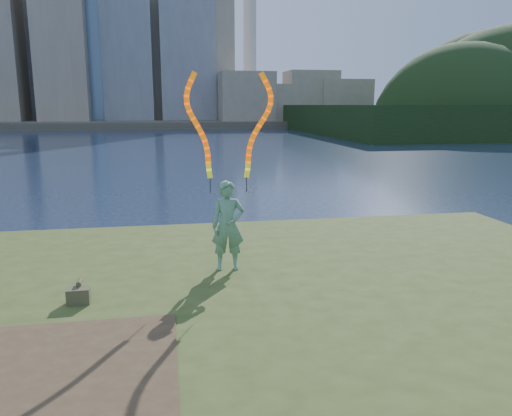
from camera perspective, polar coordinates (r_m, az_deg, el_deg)
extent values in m
plane|color=#18243D|center=(9.94, -5.73, -12.17)|extent=(320.00, 320.00, 0.00)
cube|color=#3B4B1B|center=(7.65, -4.17, -18.67)|extent=(20.00, 18.00, 0.30)
cube|color=#3B4B1B|center=(7.79, -4.45, -15.97)|extent=(17.00, 15.00, 0.30)
cube|color=#3B4B1B|center=(7.86, -4.63, -13.69)|extent=(14.00, 12.00, 0.30)
cube|color=#47331E|center=(6.87, -23.05, -17.12)|extent=(3.20, 3.00, 0.02)
cube|color=#484335|center=(104.13, -9.99, 9.65)|extent=(320.00, 40.00, 1.20)
imported|color=#126530|center=(9.80, -3.22, -2.04)|extent=(0.68, 0.47, 1.78)
cylinder|color=black|center=(9.76, -5.25, 2.63)|extent=(0.02, 0.02, 0.30)
cylinder|color=black|center=(9.79, -1.09, 2.70)|extent=(0.02, 0.02, 0.30)
cube|color=#434A2A|center=(8.84, -19.61, -9.43)|extent=(0.37, 0.24, 0.26)
cylinder|color=#434A2A|center=(8.94, -19.51, -7.99)|extent=(0.09, 0.24, 0.09)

